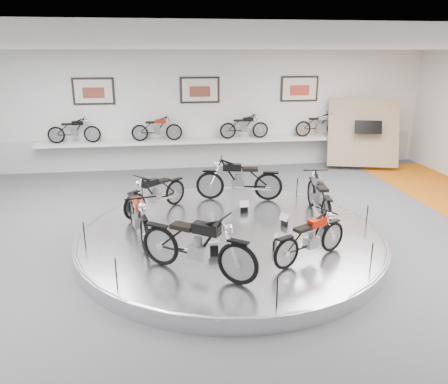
{
  "coord_description": "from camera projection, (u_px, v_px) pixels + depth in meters",
  "views": [
    {
      "loc": [
        -1.37,
        -8.13,
        3.92
      ],
      "look_at": [
        -0.1,
        0.6,
        1.09
      ],
      "focal_mm": 35.0,
      "sensor_mm": 36.0,
      "label": 1
    }
  ],
  "objects": [
    {
      "name": "floor",
      "position": [
        233.0,
        250.0,
        9.05
      ],
      "size": [
        16.0,
        16.0,
        0.0
      ],
      "primitive_type": "plane",
      "color": "#4C4C4E",
      "rests_on": "ground"
    },
    {
      "name": "ceiling",
      "position": [
        234.0,
        48.0,
        7.83
      ],
      "size": [
        16.0,
        16.0,
        0.0
      ],
      "primitive_type": "plane",
      "rotation": [
        3.14,
        0.0,
        0.0
      ],
      "color": "white",
      "rests_on": "wall_back"
    },
    {
      "name": "wall_back",
      "position": [
        200.0,
        111.0,
        15.03
      ],
      "size": [
        16.0,
        0.0,
        16.0
      ],
      "primitive_type": "plane",
      "rotation": [
        1.57,
        0.0,
        0.0
      ],
      "color": "silver",
      "rests_on": "floor"
    },
    {
      "name": "dado_band",
      "position": [
        201.0,
        152.0,
        15.46
      ],
      "size": [
        15.68,
        0.04,
        1.1
      ],
      "primitive_type": "cube",
      "color": "#BCBCBA",
      "rests_on": "floor"
    },
    {
      "name": "display_platform",
      "position": [
        231.0,
        238.0,
        9.29
      ],
      "size": [
        6.4,
        6.4,
        0.3
      ],
      "primitive_type": "cylinder",
      "color": "silver",
      "rests_on": "floor"
    },
    {
      "name": "platform_rim",
      "position": [
        231.0,
        233.0,
        9.25
      ],
      "size": [
        6.4,
        6.4,
        0.1
      ],
      "primitive_type": "torus",
      "color": "#B2B2BA",
      "rests_on": "display_platform"
    },
    {
      "name": "shelf",
      "position": [
        201.0,
        141.0,
        15.06
      ],
      "size": [
        11.0,
        0.55,
        0.1
      ],
      "primitive_type": "cube",
      "color": "silver",
      "rests_on": "wall_back"
    },
    {
      "name": "poster_left",
      "position": [
        94.0,
        91.0,
        14.3
      ],
      "size": [
        1.35,
        0.06,
        0.88
      ],
      "primitive_type": "cube",
      "color": "beige",
      "rests_on": "wall_back"
    },
    {
      "name": "poster_center",
      "position": [
        200.0,
        90.0,
        14.78
      ],
      "size": [
        1.35,
        0.06,
        0.88
      ],
      "primitive_type": "cube",
      "color": "beige",
      "rests_on": "wall_back"
    },
    {
      "name": "poster_right",
      "position": [
        299.0,
        89.0,
        15.26
      ],
      "size": [
        1.35,
        0.06,
        0.88
      ],
      "primitive_type": "cube",
      "color": "beige",
      "rests_on": "wall_back"
    },
    {
      "name": "display_panel",
      "position": [
        363.0,
        133.0,
        15.18
      ],
      "size": [
        2.56,
        1.52,
        2.3
      ],
      "primitive_type": "cube",
      "rotation": [
        -0.35,
        0.0,
        -0.26
      ],
      "color": "#A28169",
      "rests_on": "floor"
    },
    {
      "name": "shelf_bike_a",
      "position": [
        74.0,
        132.0,
        14.35
      ],
      "size": [
        1.22,
        0.43,
        0.73
      ],
      "primitive_type": null,
      "color": "black",
      "rests_on": "shelf"
    },
    {
      "name": "shelf_bike_b",
      "position": [
        157.0,
        130.0,
        14.72
      ],
      "size": [
        1.22,
        0.43,
        0.73
      ],
      "primitive_type": null,
      "color": "maroon",
      "rests_on": "shelf"
    },
    {
      "name": "shelf_bike_c",
      "position": [
        244.0,
        128.0,
        15.13
      ],
      "size": [
        1.22,
        0.43,
        0.73
      ],
      "primitive_type": null,
      "color": "black",
      "rests_on": "shelf"
    },
    {
      "name": "shelf_bike_d",
      "position": [
        319.0,
        126.0,
        15.51
      ],
      "size": [
        1.22,
        0.43,
        0.73
      ],
      "primitive_type": null,
      "color": "#B5B5BA",
      "rests_on": "shelf"
    },
    {
      "name": "bike_a",
      "position": [
        319.0,
        195.0,
        9.96
      ],
      "size": [
        0.78,
        1.77,
        1.01
      ],
      "primitive_type": null,
      "rotation": [
        0.0,
        0.0,
        1.47
      ],
      "color": "#B5B5BA",
      "rests_on": "display_platform"
    },
    {
      "name": "bike_b",
      "position": [
        239.0,
        179.0,
        11.07
      ],
      "size": [
        1.97,
        1.04,
        1.1
      ],
      "primitive_type": null,
      "rotation": [
        0.0,
        0.0,
        2.93
      ],
      "color": "black",
      "rests_on": "display_platform"
    },
    {
      "name": "bike_c",
      "position": [
        155.0,
        193.0,
        10.24
      ],
      "size": [
        1.58,
        1.54,
        0.96
      ],
      "primitive_type": null,
      "rotation": [
        0.0,
        0.0,
        3.9
      ],
      "color": "black",
      "rests_on": "display_platform"
    },
    {
      "name": "bike_d",
      "position": [
        138.0,
        215.0,
        8.71
      ],
      "size": [
        0.98,
        1.86,
        1.04
      ],
      "primitive_type": null,
      "rotation": [
        0.0,
        0.0,
        4.92
      ],
      "color": "maroon",
      "rests_on": "display_platform"
    },
    {
      "name": "bike_e",
      "position": [
        197.0,
        244.0,
        7.3
      ],
      "size": [
        1.93,
        1.64,
        1.11
      ],
      "primitive_type": null,
      "rotation": [
        0.0,
        0.0,
        5.67
      ],
      "color": "black",
      "rests_on": "display_platform"
    },
    {
      "name": "bike_f",
      "position": [
        311.0,
        237.0,
        7.85
      ],
      "size": [
        1.59,
        1.19,
        0.89
      ],
      "primitive_type": null,
      "rotation": [
        0.0,
        0.0,
        6.78
      ],
      "color": "#AA1302",
      "rests_on": "display_platform"
    }
  ]
}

